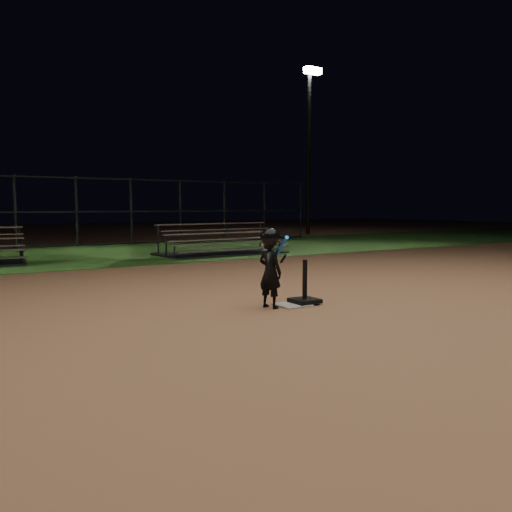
{
  "coord_description": "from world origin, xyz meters",
  "views": [
    {
      "loc": [
        -4.42,
        -6.0,
        1.45
      ],
      "look_at": [
        0.0,
        1.0,
        0.65
      ],
      "focal_mm": 36.17,
      "sensor_mm": 36.0,
      "label": 1
    }
  ],
  "objects": [
    {
      "name": "backstop_fence",
      "position": [
        0.0,
        13.0,
        1.25
      ],
      "size": [
        20.08,
        0.08,
        2.5
      ],
      "color": "#38383D",
      "rests_on": "ground"
    },
    {
      "name": "grass_strip",
      "position": [
        0.0,
        10.0,
        0.01
      ],
      "size": [
        60.0,
        8.0,
        0.01
      ],
      "primitive_type": "cube",
      "color": "#25511A",
      "rests_on": "ground"
    },
    {
      "name": "child_batter",
      "position": [
        -0.37,
        0.04,
        0.61
      ],
      "size": [
        0.42,
        0.66,
        1.15
      ],
      "rotation": [
        0.0,
        0.0,
        1.89
      ],
      "color": "black",
      "rests_on": "ground"
    },
    {
      "name": "home_plate",
      "position": [
        0.0,
        0.0,
        0.01
      ],
      "size": [
        0.45,
        0.45,
        0.02
      ],
      "primitive_type": "cube",
      "color": "beige",
      "rests_on": "ground"
    },
    {
      "name": "ground",
      "position": [
        0.0,
        0.0,
        0.0
      ],
      "size": [
        80.0,
        80.0,
        0.0
      ],
      "primitive_type": "plane",
      "color": "#B27950",
      "rests_on": "ground"
    },
    {
      "name": "batting_tee",
      "position": [
        0.23,
        0.0,
        0.13
      ],
      "size": [
        0.38,
        0.38,
        0.64
      ],
      "color": "black",
      "rests_on": "home_plate"
    },
    {
      "name": "bleacher_right",
      "position": [
        3.0,
        7.7,
        0.19
      ],
      "size": [
        3.89,
        2.04,
        0.93
      ],
      "rotation": [
        0.0,
        0.0,
        0.05
      ],
      "color": "silver",
      "rests_on": "ground"
    },
    {
      "name": "light_pole_right",
      "position": [
        12.0,
        14.94,
        4.95
      ],
      "size": [
        0.9,
        0.53,
        8.3
      ],
      "color": "#2D2D30",
      "rests_on": "ground"
    }
  ]
}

